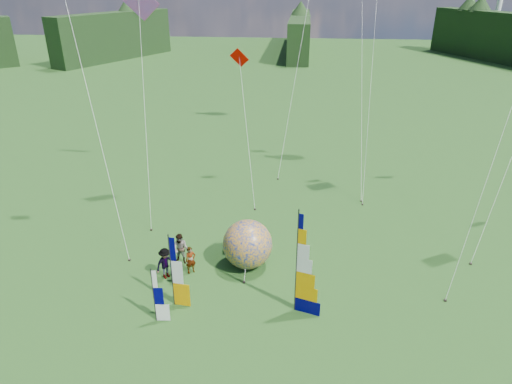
# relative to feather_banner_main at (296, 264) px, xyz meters

# --- Properties ---
(ground) EXTENTS (220.00, 220.00, 0.00)m
(ground) POSITION_rel_feather_banner_main_xyz_m (-1.04, -2.40, -2.66)
(ground) COLOR #336C25
(ground) RESTS_ON ground
(treeline_ring) EXTENTS (210.00, 210.00, 8.00)m
(treeline_ring) POSITION_rel_feather_banner_main_xyz_m (-1.04, -2.40, 1.34)
(treeline_ring) COLOR black
(treeline_ring) RESTS_ON ground
(feather_banner_main) EXTENTS (1.39, 0.52, 5.32)m
(feather_banner_main) POSITION_rel_feather_banner_main_xyz_m (0.00, 0.00, 0.00)
(feather_banner_main) COLOR #010053
(feather_banner_main) RESTS_ON ground
(side_banner_left) EXTENTS (1.07, 0.22, 3.85)m
(side_banner_left) POSITION_rel_feather_banner_main_xyz_m (-5.92, -0.17, -0.73)
(side_banner_left) COLOR #E69600
(side_banner_left) RESTS_ON ground
(side_banner_far) EXTENTS (0.86, 0.16, 2.84)m
(side_banner_far) POSITION_rel_feather_banner_main_xyz_m (-6.46, -1.42, -1.24)
(side_banner_far) COLOR white
(side_banner_far) RESTS_ON ground
(bol_inflatable) EXTENTS (3.37, 3.37, 2.75)m
(bol_inflatable) POSITION_rel_feather_banner_main_xyz_m (-2.70, 3.53, -1.28)
(bol_inflatable) COLOR navy
(bol_inflatable) RESTS_ON ground
(spectator_a) EXTENTS (0.69, 0.64, 1.58)m
(spectator_a) POSITION_rel_feather_banner_main_xyz_m (-5.70, 2.56, -1.87)
(spectator_a) COLOR #66594C
(spectator_a) RESTS_ON ground
(spectator_b) EXTENTS (0.96, 0.60, 1.83)m
(spectator_b) POSITION_rel_feather_banner_main_xyz_m (-6.45, 3.39, -1.74)
(spectator_b) COLOR #66594C
(spectator_b) RESTS_ON ground
(spectator_c) EXTENTS (1.07, 1.16, 1.79)m
(spectator_c) POSITION_rel_feather_banner_main_xyz_m (-6.92, 1.97, -1.76)
(spectator_c) COLOR #66594C
(spectator_c) RESTS_ON ground
(spectator_d) EXTENTS (0.93, 0.89, 1.56)m
(spectator_d) POSITION_rel_feather_banner_main_xyz_m (-3.81, 4.80, -1.88)
(spectator_d) COLOR #66594C
(spectator_d) RESTS_ON ground
(camp_chair) EXTENTS (0.76, 0.76, 1.02)m
(camp_chair) POSITION_rel_feather_banner_main_xyz_m (-6.27, 1.66, -2.15)
(camp_chair) COLOR #00163F
(camp_chair) RESTS_ON ground
(kite_whale) EXTENTS (4.25, 15.45, 20.61)m
(kite_whale) POSITION_rel_feather_banner_main_xyz_m (4.28, 18.30, 7.65)
(kite_whale) COLOR black
(kite_whale) RESTS_ON ground
(kite_rainbow_delta) EXTENTS (7.10, 11.72, 15.45)m
(kite_rainbow_delta) POSITION_rel_feather_banner_main_xyz_m (-10.11, 10.17, 5.06)
(kite_rainbow_delta) COLOR #FC1B2D
(kite_rainbow_delta) RESTS_ON ground
(kite_parafoil) EXTENTS (11.01, 12.32, 15.36)m
(kite_parafoil) POSITION_rel_feather_banner_main_xyz_m (9.60, 4.59, 5.02)
(kite_parafoil) COLOR #B91704
(kite_parafoil) RESTS_ON ground
(small_kite_red) EXTENTS (5.05, 9.85, 10.34)m
(small_kite_red) POSITION_rel_feather_banner_main_xyz_m (-3.93, 13.80, 2.51)
(small_kite_red) COLOR #E50700
(small_kite_red) RESTS_ON ground
(small_kite_orange) EXTENTS (3.04, 9.06, 15.46)m
(small_kite_orange) POSITION_rel_feather_banner_main_xyz_m (4.74, 15.08, 5.07)
(small_kite_orange) COLOR #D65D00
(small_kite_orange) RESTS_ON ground
(small_kite_pink) EXTENTS (9.53, 11.18, 16.47)m
(small_kite_pink) POSITION_rel_feather_banner_main_xyz_m (-12.02, 6.91, 5.58)
(small_kite_pink) COLOR #CF315E
(small_kite_pink) RESTS_ON ground
(small_kite_green) EXTENTS (7.43, 13.20, 19.08)m
(small_kite_green) POSITION_rel_feather_banner_main_xyz_m (-0.42, 20.52, 6.88)
(small_kite_green) COLOR green
(small_kite_green) RESTS_ON ground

